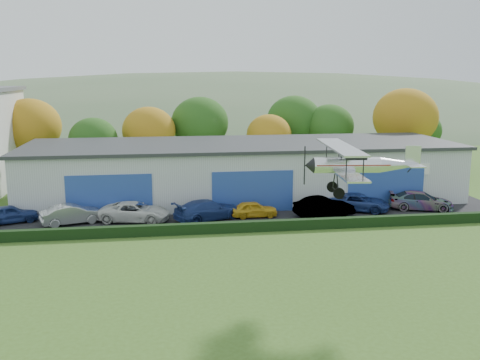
{
  "coord_description": "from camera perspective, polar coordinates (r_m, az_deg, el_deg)",
  "views": [
    {
      "loc": [
        -2.65,
        -22.78,
        11.66
      ],
      "look_at": [
        2.04,
        9.26,
        5.36
      ],
      "focal_mm": 40.61,
      "sensor_mm": 36.0,
      "label": 1
    }
  ],
  "objects": [
    {
      "name": "tree_belt",
      "position": [
        63.78,
        -5.17,
        5.52
      ],
      "size": [
        75.7,
        13.22,
        10.12
      ],
      "color": "#3D2614",
      "rests_on": "ground"
    },
    {
      "name": "car_0",
      "position": [
        46.84,
        -23.07,
        -3.31
      ],
      "size": [
        4.68,
        3.23,
        1.48
      ],
      "primitive_type": "imported",
      "rotation": [
        0.0,
        0.0,
        1.95
      ],
      "color": "navy",
      "rests_on": "apron"
    },
    {
      "name": "biplane",
      "position": [
        29.45,
        12.19,
        1.72
      ],
      "size": [
        6.24,
        7.17,
        2.67
      ],
      "rotation": [
        0.0,
        0.0,
        -0.1
      ],
      "color": "silver"
    },
    {
      "name": "apron",
      "position": [
        45.65,
        -0.94,
        -3.75
      ],
      "size": [
        48.0,
        9.0,
        0.05
      ],
      "primitive_type": "cube",
      "color": "black",
      "rests_on": "ground"
    },
    {
      "name": "car_1",
      "position": [
        44.87,
        -17.24,
        -3.45
      ],
      "size": [
        5.09,
        3.19,
        1.58
      ],
      "primitive_type": "imported",
      "rotation": [
        0.0,
        0.0,
        1.91
      ],
      "color": "silver",
      "rests_on": "apron"
    },
    {
      "name": "car_4",
      "position": [
        44.96,
        1.47,
        -3.08
      ],
      "size": [
        3.93,
        1.68,
        1.32
      ],
      "primitive_type": "imported",
      "rotation": [
        0.0,
        0.0,
        1.6
      ],
      "color": "gold",
      "rests_on": "apron"
    },
    {
      "name": "car_3",
      "position": [
        44.15,
        -3.39,
        -3.14
      ],
      "size": [
        6.14,
        4.46,
        1.65
      ],
      "primitive_type": "imported",
      "rotation": [
        0.0,
        0.0,
        2.0
      ],
      "color": "navy",
      "rests_on": "apron"
    },
    {
      "name": "hangar",
      "position": [
        52.11,
        0.24,
        1.06
      ],
      "size": [
        40.6,
        12.6,
        5.3
      ],
      "color": "#B2B7BC",
      "rests_on": "ground"
    },
    {
      "name": "distant_hills",
      "position": [
        164.65,
        -8.85,
        2.25
      ],
      "size": [
        430.0,
        196.0,
        56.0
      ],
      "color": "#4C6642",
      "rests_on": "ground"
    },
    {
      "name": "car_7",
      "position": [
        49.97,
        18.47,
        -2.07
      ],
      "size": [
        5.86,
        3.75,
        1.58
      ],
      "primitive_type": "imported",
      "rotation": [
        0.0,
        0.0,
        1.27
      ],
      "color": "gray",
      "rests_on": "apron"
    },
    {
      "name": "hedge",
      "position": [
        40.96,
        -0.08,
        -4.94
      ],
      "size": [
        46.0,
        0.6,
        0.8
      ],
      "primitive_type": "cube",
      "color": "black",
      "rests_on": "ground"
    },
    {
      "name": "car_5",
      "position": [
        45.68,
        8.82,
        -2.78
      ],
      "size": [
        5.16,
        2.38,
        1.64
      ],
      "primitive_type": "imported",
      "rotation": [
        0.0,
        0.0,
        1.71
      ],
      "color": "gray",
      "rests_on": "apron"
    },
    {
      "name": "car_2",
      "position": [
        44.48,
        -10.97,
        -3.29
      ],
      "size": [
        6.02,
        3.72,
        1.56
      ],
      "primitive_type": "imported",
      "rotation": [
        0.0,
        0.0,
        1.36
      ],
      "color": "silver",
      "rests_on": "apron"
    },
    {
      "name": "car_6",
      "position": [
        48.11,
        12.3,
        -2.3
      ],
      "size": [
        5.87,
        4.47,
        1.48
      ],
      "primitive_type": "imported",
      "rotation": [
        0.0,
        0.0,
        1.14
      ],
      "color": "navy",
      "rests_on": "apron"
    },
    {
      "name": "ground",
      "position": [
        25.72,
        -1.56,
        -15.95
      ],
      "size": [
        300.0,
        300.0,
        0.0
      ],
      "primitive_type": "plane",
      "color": "#3D5C1D",
      "rests_on": "ground"
    }
  ]
}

